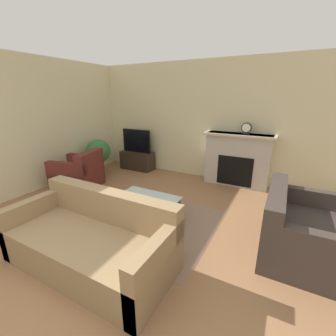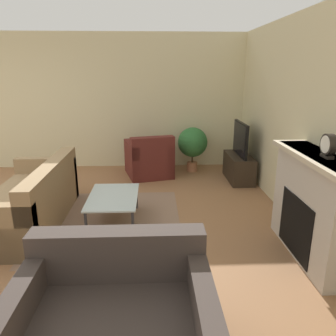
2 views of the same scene
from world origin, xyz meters
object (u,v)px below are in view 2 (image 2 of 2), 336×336
at_px(armchair_by_window, 149,161).
at_px(mantel_clock, 328,145).
at_px(coffee_table, 113,198).
at_px(couch_sectional, 30,203).
at_px(tv, 240,139).
at_px(potted_plant, 193,143).
at_px(couch_loveseat, 115,323).

xyz_separation_m(armchair_by_window, mantel_clock, (3.10, 1.78, 0.99)).
bearing_deg(coffee_table, armchair_by_window, 167.49).
bearing_deg(couch_sectional, mantel_clock, 72.09).
xyz_separation_m(tv, coffee_table, (1.69, -2.12, -0.44)).
bearing_deg(tv, couch_sectional, -62.72).
xyz_separation_m(coffee_table, mantel_clock, (1.05, 2.24, 0.94)).
height_order(couch_sectional, potted_plant, potted_plant).
relative_size(couch_loveseat, mantel_clock, 5.59).
bearing_deg(mantel_clock, coffee_table, -115.23).
xyz_separation_m(couch_sectional, potted_plant, (-2.27, 2.43, 0.29)).
relative_size(tv, armchair_by_window, 0.81).
bearing_deg(couch_sectional, coffee_table, 88.58).
xyz_separation_m(couch_loveseat, coffee_table, (-2.18, -0.26, 0.06)).
relative_size(potted_plant, mantel_clock, 3.75).
height_order(couch_sectional, coffee_table, couch_sectional).
bearing_deg(armchair_by_window, couch_sectional, 38.02).
bearing_deg(mantel_clock, couch_sectional, -107.91).
relative_size(couch_sectional, mantel_clock, 8.38).
bearing_deg(potted_plant, coffee_table, -29.95).
height_order(coffee_table, potted_plant, potted_plant).
distance_m(couch_loveseat, coffee_table, 2.20).
xyz_separation_m(couch_sectional, mantel_clock, (1.08, 3.35, 1.00)).
relative_size(coffee_table, mantel_clock, 4.14).
bearing_deg(mantel_clock, tv, -177.58).
bearing_deg(armchair_by_window, potted_plant, -177.90).
bearing_deg(coffee_table, couch_loveseat, 6.86).
bearing_deg(tv, mantel_clock, 2.42).
relative_size(tv, couch_sectional, 0.42).
bearing_deg(tv, potted_plant, -127.08).
bearing_deg(couch_sectional, armchair_by_window, 142.20).
bearing_deg(armchair_by_window, coffee_table, 63.32).
distance_m(armchair_by_window, potted_plant, 0.95).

